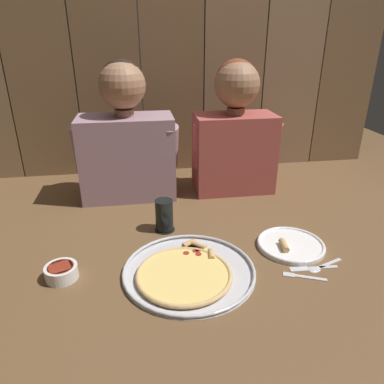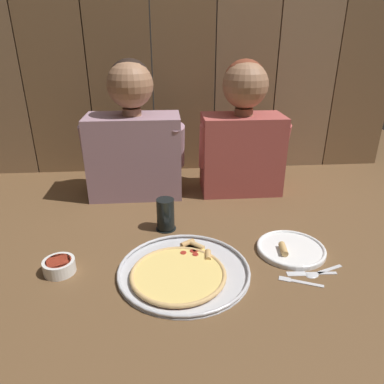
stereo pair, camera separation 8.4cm
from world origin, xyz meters
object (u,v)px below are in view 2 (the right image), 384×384
object	(u,v)px
diner_left	(134,136)
drinking_glass	(166,215)
dinner_plate	(291,249)
pizza_tray	(182,271)
diner_right	(243,132)
dipping_bowl	(59,266)

from	to	relation	value
diner_left	drinking_glass	bearing A→B (deg)	-69.50
dinner_plate	drinking_glass	distance (m)	0.47
diner_left	dinner_plate	bearing A→B (deg)	-43.97
pizza_tray	diner_right	xyz separation A→B (m)	(0.31, 0.63, 0.27)
pizza_tray	diner_right	world-z (taller)	diner_right
dinner_plate	pizza_tray	bearing A→B (deg)	-165.76
dinner_plate	diner_left	distance (m)	0.81
drinking_glass	diner_right	bearing A→B (deg)	44.39
pizza_tray	dinner_plate	bearing A→B (deg)	14.24
pizza_tray	diner_right	distance (m)	0.75
drinking_glass	dipping_bowl	world-z (taller)	drinking_glass
pizza_tray	diner_right	bearing A→B (deg)	63.95
pizza_tray	diner_left	distance (m)	0.70
pizza_tray	dipping_bowl	bearing A→B (deg)	174.21
diner_left	diner_right	bearing A→B (deg)	0.02
diner_right	drinking_glass	bearing A→B (deg)	-135.61
dinner_plate	diner_left	world-z (taller)	diner_left
pizza_tray	dipping_bowl	size ratio (longest dim) A/B	4.22
pizza_tray	diner_left	size ratio (longest dim) A/B	0.70
dinner_plate	drinking_glass	size ratio (longest dim) A/B	1.88
dipping_bowl	diner_right	distance (m)	0.94
dipping_bowl	diner_left	size ratio (longest dim) A/B	0.16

